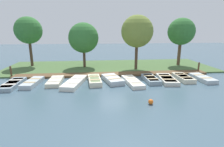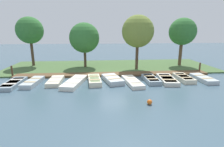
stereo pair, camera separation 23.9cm
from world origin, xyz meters
The scene contains 21 objects.
ground_plane centered at (0.00, 0.00, 0.00)m, with size 80.00×80.00×0.00m, color #425B6B.
shore_bank centered at (-5.00, 0.00, 0.07)m, with size 8.00×24.00×0.13m.
dock_walkway centered at (-1.19, 0.00, 0.10)m, with size 1.33×18.97×0.19m.
rowboat_0 centered at (1.39, -8.42, 0.17)m, with size 3.17×1.12×0.34m.
rowboat_1 centered at (1.19, -6.93, 0.19)m, with size 2.89×1.22×0.38m.
rowboat_2 centered at (1.00, -5.14, 0.18)m, with size 2.70×1.08×0.37m.
rowboat_3 centered at (1.48, -3.47, 0.19)m, with size 3.77×1.96×0.38m.
rowboat_4 centered at (1.16, -1.83, 0.22)m, with size 2.91×1.23×0.44m.
rowboat_5 centered at (1.03, -0.27, 0.22)m, with size 2.98×1.85×0.44m.
rowboat_6 centered at (1.69, 1.35, 0.17)m, with size 3.44×1.41×0.34m.
rowboat_7 centered at (1.22, 3.09, 0.19)m, with size 2.64×1.06×0.39m.
rowboat_8 centered at (1.36, 4.51, 0.18)m, with size 3.23×1.58×0.37m.
rowboat_9 centered at (1.10, 6.14, 0.20)m, with size 2.66×1.12×0.41m.
rowboat_10 centered at (1.36, 7.82, 0.19)m, with size 2.81×1.18×0.38m.
mooring_post_near centered at (-1.24, -9.64, 0.57)m, with size 0.17×0.17×1.14m.
mooring_post_far centered at (-1.24, 8.98, 0.57)m, with size 0.17×0.17×1.14m.
buoy centered at (5.93, 1.58, 0.16)m, with size 0.32×0.32×0.32m.
park_tree_far_left centered at (-6.13, -9.35, 4.29)m, with size 3.10×3.10×5.87m.
park_tree_left centered at (-4.91, -2.99, 3.48)m, with size 3.42×3.42×5.20m.
park_tree_center centered at (-3.22, 2.80, 4.21)m, with size 3.42×3.42×5.94m.
park_tree_right centered at (-4.87, 8.55, 4.14)m, with size 3.17×3.17×5.76m.
Camera 1 is at (15.54, -1.77, 4.47)m, focal length 28.00 mm.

